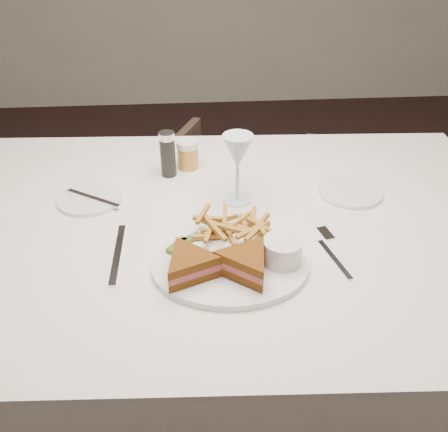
% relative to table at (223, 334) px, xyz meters
% --- Properties ---
extents(ground, '(5.00, 5.00, 0.00)m').
position_rel_table_xyz_m(ground, '(0.32, 0.19, -0.38)').
color(ground, black).
rests_on(ground, ground).
extents(table, '(1.45, 1.01, 0.75)m').
position_rel_table_xyz_m(table, '(0.00, 0.00, 0.00)').
color(table, white).
rests_on(table, ground).
extents(chair_far, '(0.73, 0.71, 0.58)m').
position_rel_table_xyz_m(chair_far, '(0.10, 0.83, -0.08)').
color(chair_far, '#4D382F').
rests_on(chair_far, ground).
extents(table_setting, '(0.81, 0.62, 0.18)m').
position_rel_table_xyz_m(table_setting, '(0.00, -0.07, 0.41)').
color(table_setting, white).
rests_on(table_setting, table).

